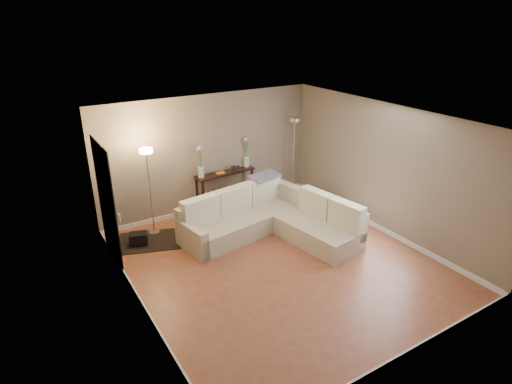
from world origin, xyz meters
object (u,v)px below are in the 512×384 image
floor_lamp_unlit (294,141)px  floor_lamp_lit (148,175)px  console_table (222,188)px  sectional_sofa (269,219)px

floor_lamp_unlit → floor_lamp_lit: bearing=-178.0°
floor_lamp_lit → console_table: bearing=11.8°
floor_lamp_lit → floor_lamp_unlit: floor_lamp_unlit is taller
sectional_sofa → floor_lamp_lit: (-1.96, 1.26, 0.92)m
floor_lamp_lit → floor_lamp_unlit: 3.57m
sectional_sofa → floor_lamp_unlit: bearing=40.8°
sectional_sofa → floor_lamp_lit: size_ratio=1.66×
console_table → floor_lamp_unlit: 2.03m
console_table → floor_lamp_unlit: size_ratio=0.74×
console_table → sectional_sofa: bearing=-82.7°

